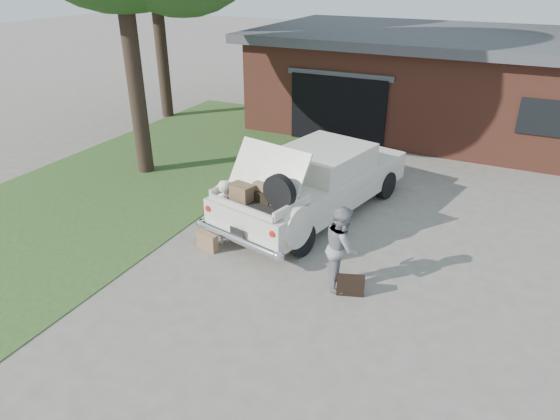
% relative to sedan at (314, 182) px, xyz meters
% --- Properties ---
extents(ground, '(90.00, 90.00, 0.00)m').
position_rel_sedan_xyz_m(ground, '(0.20, -2.85, -0.80)').
color(ground, gray).
rests_on(ground, ground).
extents(grass_strip, '(6.00, 16.00, 0.02)m').
position_rel_sedan_xyz_m(grass_strip, '(-5.30, 0.15, -0.79)').
color(grass_strip, '#2D4C1E').
rests_on(grass_strip, ground).
extents(house, '(12.80, 7.80, 3.30)m').
position_rel_sedan_xyz_m(house, '(1.18, 8.62, 0.88)').
color(house, brown).
rests_on(house, ground).
extents(sedan, '(3.24, 5.74, 2.07)m').
position_rel_sedan_xyz_m(sedan, '(0.00, 0.00, 0.00)').
color(sedan, white).
rests_on(sedan, ground).
extents(woman_left, '(0.47, 0.59, 1.42)m').
position_rel_sedan_xyz_m(woman_left, '(-1.17, -2.13, -0.08)').
color(woman_left, white).
rests_on(woman_left, ground).
extents(woman_right, '(0.86, 0.95, 1.59)m').
position_rel_sedan_xyz_m(woman_right, '(1.59, -2.57, 0.00)').
color(woman_right, gray).
rests_on(woman_right, ground).
extents(suitcase_left, '(0.51, 0.25, 0.38)m').
position_rel_sedan_xyz_m(suitcase_left, '(-1.33, -2.58, -0.61)').
color(suitcase_left, '#996E4E').
rests_on(suitcase_left, ground).
extents(suitcase_right, '(0.52, 0.30, 0.38)m').
position_rel_sedan_xyz_m(suitcase_right, '(1.87, -2.79, -0.60)').
color(suitcase_right, black).
rests_on(suitcase_right, ground).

